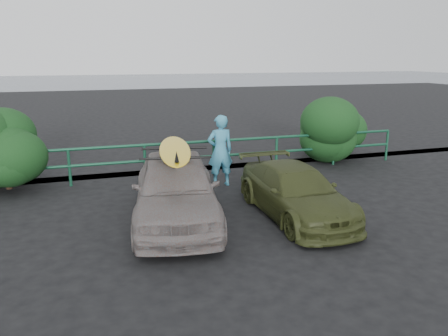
% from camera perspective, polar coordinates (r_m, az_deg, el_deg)
% --- Properties ---
extents(ground, '(80.00, 80.00, 0.00)m').
position_cam_1_polar(ground, '(8.12, 1.77, -10.29)').
color(ground, black).
extents(ocean, '(200.00, 200.00, 0.00)m').
position_cam_1_polar(ocean, '(67.09, -15.65, 11.03)').
color(ocean, '#505862').
rests_on(ocean, ground).
extents(guardrail, '(14.00, 0.08, 1.04)m').
position_cam_1_polar(guardrail, '(12.54, -5.74, 1.11)').
color(guardrail, '#14462F').
rests_on(guardrail, ground).
extents(shrub_right, '(3.20, 2.40, 2.31)m').
position_cam_1_polar(shrub_right, '(14.68, 13.30, 5.28)').
color(shrub_right, '#163D18').
rests_on(shrub_right, ground).
extents(sedan, '(2.39, 4.48, 1.45)m').
position_cam_1_polar(sedan, '(9.15, -6.31, -2.62)').
color(sedan, slate).
rests_on(sedan, ground).
extents(olive_vehicle, '(1.55, 3.76, 1.09)m').
position_cam_1_polar(olive_vehicle, '(9.57, 9.31, -3.08)').
color(olive_vehicle, '#353C1A').
rests_on(olive_vehicle, ground).
extents(man, '(0.71, 0.48, 1.91)m').
position_cam_1_polar(man, '(11.58, -0.50, 2.28)').
color(man, teal).
rests_on(man, ground).
extents(roof_rack, '(1.54, 1.20, 0.05)m').
position_cam_1_polar(roof_rack, '(8.96, -6.44, 1.97)').
color(roof_rack, black).
rests_on(roof_rack, sedan).
extents(surfboard, '(1.12, 3.08, 0.09)m').
position_cam_1_polar(surfboard, '(8.94, -6.45, 2.39)').
color(surfboard, gold).
rests_on(surfboard, roof_rack).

